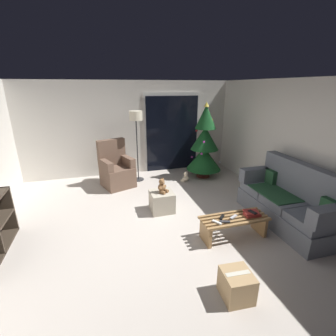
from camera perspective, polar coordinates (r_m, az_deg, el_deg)
The scene contains 20 objects.
ground_plane at distance 4.28m, azimuth -2.59°, elevation -14.31°, with size 7.00×7.00×0.00m, color #BCB2A8.
wall_back at distance 6.69m, azimuth -9.11°, elevation 9.28°, with size 5.72×0.12×2.50m, color silver.
wall_right at distance 5.19m, azimuth 29.62°, elevation 4.24°, with size 0.12×6.00×2.50m, color silver.
patio_door_frame at distance 6.89m, azimuth 0.96°, elevation 8.53°, with size 1.60×0.02×2.20m, color silver.
patio_door_glass at distance 6.89m, azimuth 1.00°, elevation 8.09°, with size 1.50×0.02×2.10m, color black.
couch at distance 4.80m, azimuth 26.98°, elevation -7.24°, with size 0.81×1.95×1.08m.
coffee_table at distance 4.10m, azimuth 15.42°, elevation -12.70°, with size 1.10×0.40×0.37m.
remote_silver at distance 4.02m, azimuth 15.39°, elevation -11.19°, with size 0.04×0.16×0.02m, color #ADADB2.
remote_black at distance 3.97m, azimuth 12.75°, elevation -11.34°, with size 0.04×0.16×0.02m, color black.
remote_white at distance 3.82m, azimuth 11.60°, elevation -12.56°, with size 0.04×0.16×0.02m, color silver.
remote_graphite at distance 3.86m, azimuth 13.42°, elevation -12.37°, with size 0.04×0.16×0.02m, color #333338.
book_stack at distance 4.16m, azimuth 19.37°, elevation -10.23°, with size 0.26×0.23×0.06m.
cell_phone at distance 4.13m, azimuth 19.55°, elevation -9.88°, with size 0.07×0.14×0.01m, color black.
christmas_tree at distance 6.37m, azimuth 8.72°, elevation 5.40°, with size 0.92×0.92×1.98m.
armchair at distance 5.98m, azimuth -12.22°, elevation -0.49°, with size 0.87×0.88×1.13m.
floor_lamp at distance 5.99m, azimuth -7.62°, elevation 10.70°, with size 0.32×0.32×1.78m.
ottoman at distance 4.74m, azimuth -1.48°, elevation -7.98°, with size 0.44×0.44×0.40m, color #B2A893.
teddy_bear_chestnut at distance 4.60m, azimuth -1.41°, elevation -4.45°, with size 0.21×0.22×0.29m.
teddy_bear_cream_by_tree at distance 6.17m, azimuth 4.22°, elevation -2.25°, with size 0.21×0.22×0.29m.
cardboard_box_taped_mid_floor at distance 3.18m, azimuth 16.06°, elevation -25.28°, with size 0.36×0.38×0.34m.
Camera 1 is at (-0.82, -3.49, 2.35)m, focal length 25.54 mm.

